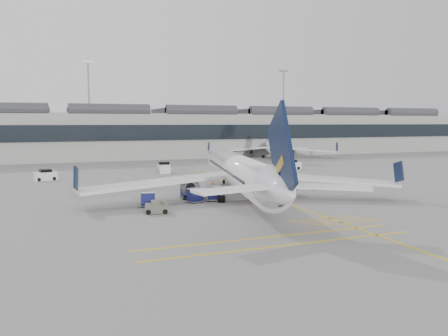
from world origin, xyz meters
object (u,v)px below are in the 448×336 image
object	(u,v)px
baggage_cart_a	(189,190)
ramp_agent_b	(252,195)
ramp_agent_a	(219,194)
belt_loader	(234,194)
pushback_tug	(157,208)
airliner_main	(241,172)

from	to	relation	value
baggage_cart_a	ramp_agent_b	size ratio (longest dim) A/B	1.00
ramp_agent_b	ramp_agent_a	bearing A→B (deg)	-60.13
belt_loader	pushback_tug	world-z (taller)	belt_loader
baggage_cart_a	ramp_agent_b	world-z (taller)	ramp_agent_b
baggage_cart_a	ramp_agent_a	world-z (taller)	baggage_cart_a
baggage_cart_a	belt_loader	bearing A→B (deg)	-25.36
belt_loader	baggage_cart_a	size ratio (longest dim) A/B	2.77
baggage_cart_a	ramp_agent_b	distance (m)	7.87
ramp_agent_a	airliner_main	bearing A→B (deg)	-44.01
pushback_tug	baggage_cart_a	bearing A→B (deg)	63.79
airliner_main	belt_loader	bearing A→B (deg)	176.34
airliner_main	ramp_agent_b	xyz separation A→B (m)	(0.16, -3.00, -2.13)
ramp_agent_a	baggage_cart_a	bearing A→B (deg)	76.86
ramp_agent_b	belt_loader	bearing A→B (deg)	-95.70
baggage_cart_a	pushback_tug	size ratio (longest dim) A/B	0.80
belt_loader	ramp_agent_a	xyz separation A→B (m)	(-2.16, -0.74, 0.18)
airliner_main	belt_loader	xyz separation A→B (m)	(-0.73, 0.20, -2.49)
ramp_agent_b	pushback_tug	size ratio (longest dim) A/B	0.80
baggage_cart_a	ramp_agent_a	size ratio (longest dim) A/B	1.21
ramp_agent_b	pushback_tug	world-z (taller)	ramp_agent_b
baggage_cart_a	airliner_main	bearing A→B (deg)	-24.14
ramp_agent_a	pushback_tug	distance (m)	8.79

